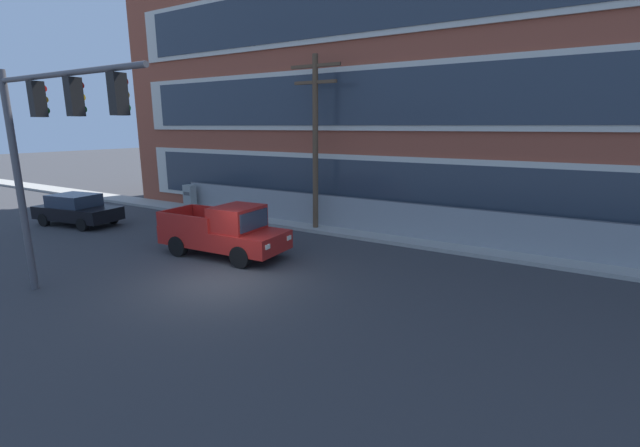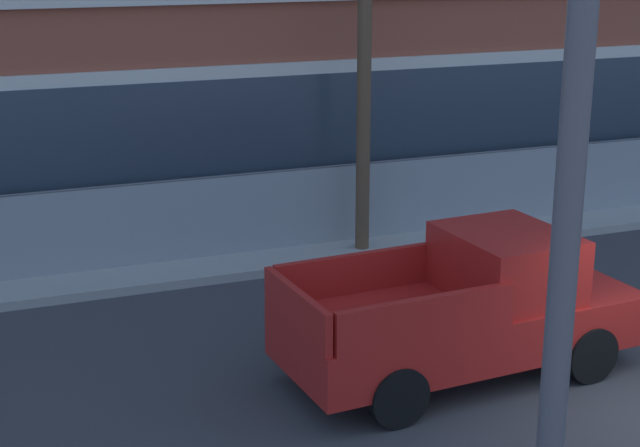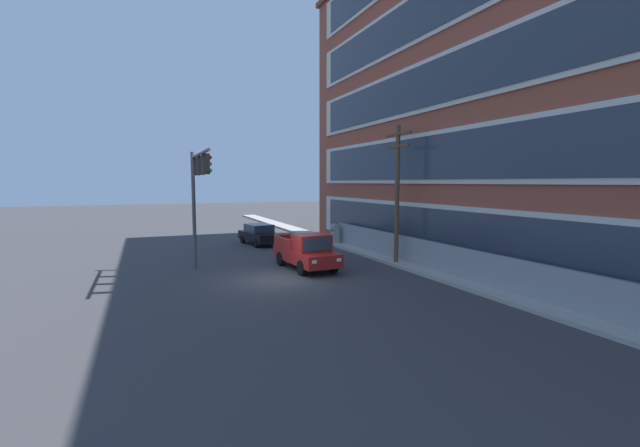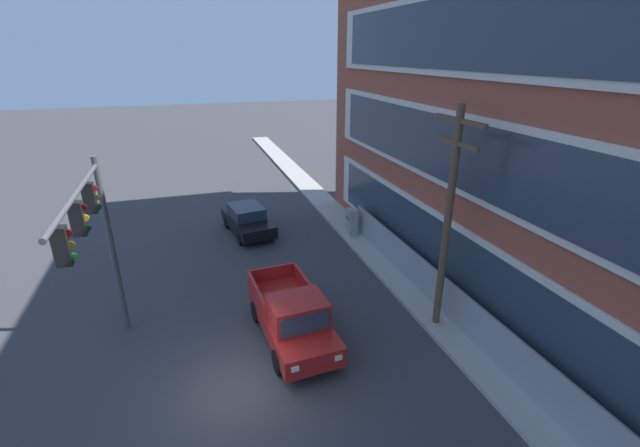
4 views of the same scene
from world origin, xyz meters
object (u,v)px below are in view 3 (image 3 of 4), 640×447
utility_pole_near_corner (397,188)px  electrical_cabinet (335,234)px  sedan_black (260,234)px  pickup_truck_red (307,252)px  traffic_signal_mast (198,183)px

utility_pole_near_corner → electrical_cabinet: (-8.68, 0.03, -3.68)m
sedan_black → utility_pole_near_corner: (10.92, 5.32, 3.68)m
sedan_black → electrical_cabinet: (2.24, 5.35, -0.01)m
pickup_truck_red → utility_pole_near_corner: utility_pole_near_corner is taller
sedan_black → utility_pole_near_corner: bearing=26.0°
sedan_black → electrical_cabinet: 5.80m
sedan_black → electrical_cabinet: electrical_cabinet is taller
traffic_signal_mast → pickup_truck_red: 6.85m
sedan_black → utility_pole_near_corner: size_ratio=0.57×
pickup_truck_red → sedan_black: 10.19m
traffic_signal_mast → utility_pole_near_corner: bearing=82.8°
pickup_truck_red → sedan_black: (-10.18, -0.02, -0.15)m
pickup_truck_red → electrical_cabinet: size_ratio=3.27×
pickup_truck_red → traffic_signal_mast: bearing=-96.5°
pickup_truck_red → utility_pole_near_corner: size_ratio=0.65×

